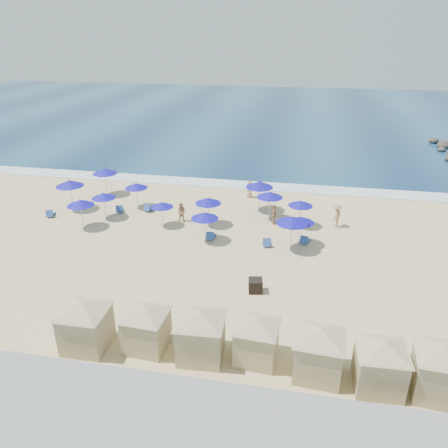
# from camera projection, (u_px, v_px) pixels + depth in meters

# --- Properties ---
(ground) EXTENTS (160.00, 160.00, 0.00)m
(ground) POSITION_uv_depth(u_px,v_px,m) (197.00, 259.00, 29.72)
(ground) COLOR #DAC18A
(ground) RESTS_ON ground
(ocean) EXTENTS (160.00, 80.00, 0.06)m
(ocean) POSITION_uv_depth(u_px,v_px,m) (271.00, 114.00, 78.93)
(ocean) COLOR navy
(ocean) RESTS_ON ground
(surf_line) EXTENTS (160.00, 2.50, 0.08)m
(surf_line) POSITION_uv_depth(u_px,v_px,m) (235.00, 185.00, 43.58)
(surf_line) COLOR white
(surf_line) RESTS_ON ground
(seawall) EXTENTS (160.00, 6.10, 1.22)m
(seawall) POSITION_uv_depth(u_px,v_px,m) (115.00, 405.00, 17.37)
(seawall) COLOR gray
(seawall) RESTS_ON ground
(trash_bin) EXTENTS (0.93, 0.93, 0.80)m
(trash_bin) POSITION_uv_depth(u_px,v_px,m) (255.00, 285.00, 25.87)
(trash_bin) COLOR black
(trash_bin) RESTS_ON ground
(cabana_0) EXTENTS (4.51, 4.51, 2.83)m
(cabana_0) POSITION_uv_depth(u_px,v_px,m) (85.00, 319.00, 20.91)
(cabana_0) COLOR tan
(cabana_0) RESTS_ON ground
(cabana_1) EXTENTS (4.17, 4.17, 2.62)m
(cabana_1) POSITION_uv_depth(u_px,v_px,m) (146.00, 322.00, 20.91)
(cabana_1) COLOR tan
(cabana_1) RESTS_ON ground
(cabana_2) EXTENTS (4.51, 4.51, 2.83)m
(cabana_2) POSITION_uv_depth(u_px,v_px,m) (201.00, 328.00, 20.26)
(cabana_2) COLOR tan
(cabana_2) RESTS_ON ground
(cabana_3) EXTENTS (4.08, 4.08, 2.56)m
(cabana_3) POSITION_uv_depth(u_px,v_px,m) (257.00, 334.00, 20.15)
(cabana_3) COLOR tan
(cabana_3) RESTS_ON ground
(cabana_4) EXTENTS (4.42, 4.42, 2.78)m
(cabana_4) POSITION_uv_depth(u_px,v_px,m) (319.00, 346.00, 19.19)
(cabana_4) COLOR tan
(cabana_4) RESTS_ON ground
(cabana_5) EXTENTS (4.32, 4.32, 2.71)m
(cabana_5) POSITION_uv_depth(u_px,v_px,m) (381.00, 358.00, 18.52)
(cabana_5) COLOR tan
(cabana_5) RESTS_ON ground
(cabana_6) EXTENTS (4.52, 4.52, 2.85)m
(cabana_6) POSITION_uv_depth(u_px,v_px,m) (442.00, 363.00, 18.13)
(cabana_6) COLOR tan
(cabana_6) RESTS_ON ground
(umbrella_0) EXTENTS (2.40, 2.40, 2.73)m
(umbrella_0) POSITION_uv_depth(u_px,v_px,m) (70.00, 183.00, 36.84)
(umbrella_0) COLOR #A5A8AD
(umbrella_0) RESTS_ON ground
(umbrella_1) EXTENTS (2.12, 2.12, 2.41)m
(umbrella_1) POSITION_uv_depth(u_px,v_px,m) (80.00, 203.00, 33.50)
(umbrella_1) COLOR #A5A8AD
(umbrella_1) RESTS_ON ground
(umbrella_2) EXTENTS (2.32, 2.32, 2.64)m
(umbrella_2) POSITION_uv_depth(u_px,v_px,m) (105.00, 171.00, 40.21)
(umbrella_2) COLOR #A5A8AD
(umbrella_2) RESTS_ON ground
(umbrella_3) EXTENTS (1.99, 1.99, 2.26)m
(umbrella_3) POSITION_uv_depth(u_px,v_px,m) (104.00, 196.00, 35.29)
(umbrella_3) COLOR #A5A8AD
(umbrella_3) RESTS_ON ground
(umbrella_4) EXTENTS (2.01, 2.01, 2.29)m
(umbrella_4) POSITION_uv_depth(u_px,v_px,m) (136.00, 186.00, 37.40)
(umbrella_4) COLOR #A5A8AD
(umbrella_4) RESTS_ON ground
(umbrella_5) EXTENTS (2.10, 2.10, 2.39)m
(umbrella_5) POSITION_uv_depth(u_px,v_px,m) (208.00, 201.00, 33.94)
(umbrella_5) COLOR #A5A8AD
(umbrella_5) RESTS_ON ground
(umbrella_6) EXTENTS (2.05, 2.05, 2.33)m
(umbrella_6) POSITION_uv_depth(u_px,v_px,m) (205.00, 215.00, 31.38)
(umbrella_6) COLOR #A5A8AD
(umbrella_6) RESTS_ON ground
(umbrella_7) EXTENTS (2.16, 2.16, 2.46)m
(umbrella_7) POSITION_uv_depth(u_px,v_px,m) (270.00, 195.00, 35.00)
(umbrella_7) COLOR #A5A8AD
(umbrella_7) RESTS_ON ground
(umbrella_8) EXTENTS (2.30, 2.30, 2.62)m
(umbrella_8) POSITION_uv_depth(u_px,v_px,m) (292.00, 220.00, 30.03)
(umbrella_8) COLOR #A5A8AD
(umbrella_8) RESTS_ON ground
(umbrella_9) EXTENTS (2.38, 2.38, 2.71)m
(umbrella_9) POSITION_uv_depth(u_px,v_px,m) (259.00, 184.00, 36.61)
(umbrella_9) COLOR #A5A8AD
(umbrella_9) RESTS_ON ground
(umbrella_10) EXTENTS (1.96, 1.96, 2.23)m
(umbrella_10) POSITION_uv_depth(u_px,v_px,m) (301.00, 203.00, 33.79)
(umbrella_10) COLOR #A5A8AD
(umbrella_10) RESTS_ON ground
(umbrella_11) EXTENTS (2.01, 2.01, 2.28)m
(umbrella_11) POSITION_uv_depth(u_px,v_px,m) (301.00, 220.00, 30.82)
(umbrella_11) COLOR #A5A8AD
(umbrella_11) RESTS_ON ground
(umbrella_12) EXTENTS (1.81, 1.81, 2.06)m
(umbrella_12) POSITION_uv_depth(u_px,v_px,m) (162.00, 205.00, 33.93)
(umbrella_12) COLOR #A5A8AD
(umbrella_12) RESTS_ON ground
(beach_chair_0) EXTENTS (0.94, 1.36, 0.69)m
(beach_chair_0) POSITION_uv_depth(u_px,v_px,m) (50.00, 214.00, 36.25)
(beach_chair_0) COLOR #284A93
(beach_chair_0) RESTS_ON ground
(beach_chair_1) EXTENTS (1.04, 1.43, 0.72)m
(beach_chair_1) POSITION_uv_depth(u_px,v_px,m) (120.00, 209.00, 37.14)
(beach_chair_1) COLOR #284A93
(beach_chair_1) RESTS_ON ground
(beach_chair_2) EXTENTS (1.12, 1.52, 0.76)m
(beach_chair_2) POSITION_uv_depth(u_px,v_px,m) (150.00, 208.00, 37.37)
(beach_chair_2) COLOR #284A93
(beach_chair_2) RESTS_ON ground
(beach_chair_3) EXTENTS (0.59, 1.30, 0.71)m
(beach_chair_3) POSITION_uv_depth(u_px,v_px,m) (211.00, 236.00, 32.38)
(beach_chair_3) COLOR #284A93
(beach_chair_3) RESTS_ON ground
(beach_chair_4) EXTENTS (0.70, 1.34, 0.71)m
(beach_chair_4) POSITION_uv_depth(u_px,v_px,m) (267.00, 242.00, 31.43)
(beach_chair_4) COLOR #284A93
(beach_chair_4) RESTS_ON ground
(beach_chair_5) EXTENTS (0.85, 1.35, 0.69)m
(beach_chair_5) POSITION_uv_depth(u_px,v_px,m) (305.00, 240.00, 31.78)
(beach_chair_5) COLOR #284A93
(beach_chair_5) RESTS_ON ground
(beachgoer_0) EXTENTS (0.90, 0.78, 1.60)m
(beachgoer_0) POSITION_uv_depth(u_px,v_px,m) (181.00, 212.00, 35.08)
(beachgoer_0) COLOR tan
(beachgoer_0) RESTS_ON ground
(beachgoer_1) EXTENTS (0.42, 0.97, 1.64)m
(beachgoer_1) POSITION_uv_depth(u_px,v_px,m) (274.00, 214.00, 34.61)
(beachgoer_1) COLOR tan
(beachgoer_1) RESTS_ON ground
(beachgoer_2) EXTENTS (1.18, 1.37, 1.84)m
(beachgoer_2) POSITION_uv_depth(u_px,v_px,m) (337.00, 216.00, 34.17)
(beachgoer_2) COLOR tan
(beachgoer_2) RESTS_ON ground
(beachgoer_3) EXTENTS (0.81, 0.92, 1.57)m
(beachgoer_3) POSITION_uv_depth(u_px,v_px,m) (250.00, 189.00, 40.14)
(beachgoer_3) COLOR tan
(beachgoer_3) RESTS_ON ground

